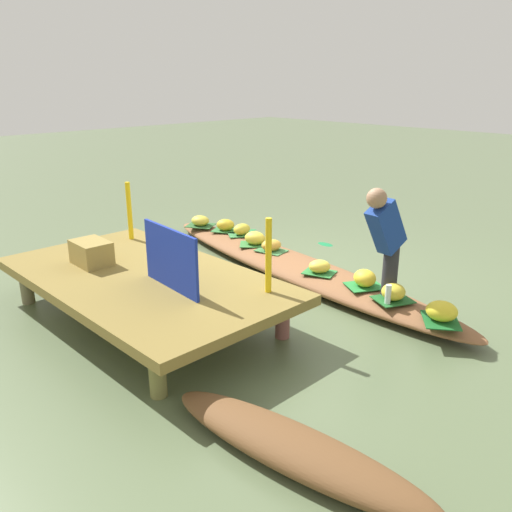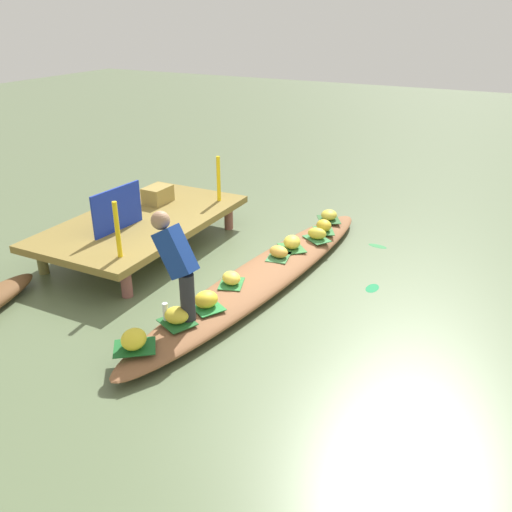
# 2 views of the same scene
# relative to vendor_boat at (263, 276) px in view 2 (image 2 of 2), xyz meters

# --- Properties ---
(canal_water) EXTENTS (40.00, 40.00, 0.00)m
(canal_water) POSITION_rel_vendor_boat_xyz_m (0.00, 0.00, -0.11)
(canal_water) COLOR #586846
(canal_water) RESTS_ON ground
(dock_platform) EXTENTS (3.20, 1.80, 0.49)m
(dock_platform) POSITION_rel_vendor_boat_xyz_m (0.20, 2.08, 0.32)
(dock_platform) COLOR olive
(dock_platform) RESTS_ON ground
(vendor_boat) EXTENTS (5.35, 1.35, 0.22)m
(vendor_boat) POSITION_rel_vendor_boat_xyz_m (0.00, 0.00, 0.00)
(vendor_boat) COLOR brown
(vendor_boat) RESTS_ON ground
(leaf_mat_0) EXTENTS (0.44, 0.47, 0.01)m
(leaf_mat_0) POSITION_rel_vendor_boat_xyz_m (1.25, -0.26, 0.11)
(leaf_mat_0) COLOR #377E43
(leaf_mat_0) RESTS_ON vendor_boat
(banana_bunch_0) EXTENTS (0.21, 0.28, 0.17)m
(banana_bunch_0) POSITION_rel_vendor_boat_xyz_m (1.25, -0.26, 0.19)
(banana_bunch_0) COLOR gold
(banana_bunch_0) RESTS_ON vendor_boat
(leaf_mat_1) EXTENTS (0.43, 0.38, 0.01)m
(leaf_mat_1) POSITION_rel_vendor_boat_xyz_m (-0.56, 0.16, 0.11)
(leaf_mat_1) COLOR #2D7B38
(leaf_mat_1) RESTS_ON vendor_boat
(banana_bunch_1) EXTENTS (0.33, 0.33, 0.15)m
(banana_bunch_1) POSITION_rel_vendor_boat_xyz_m (-0.56, 0.16, 0.19)
(banana_bunch_1) COLOR yellow
(banana_bunch_1) RESTS_ON vendor_boat
(leaf_mat_2) EXTENTS (0.51, 0.50, 0.01)m
(leaf_mat_2) POSITION_rel_vendor_boat_xyz_m (0.77, -0.07, 0.11)
(leaf_mat_2) COLOR #377B39
(leaf_mat_2) RESTS_ON vendor_boat
(banana_bunch_2) EXTENTS (0.36, 0.32, 0.18)m
(banana_bunch_2) POSITION_rel_vendor_boat_xyz_m (0.77, -0.07, 0.20)
(banana_bunch_2) COLOR yellow
(banana_bunch_2) RESTS_ON vendor_boat
(leaf_mat_3) EXTENTS (0.52, 0.49, 0.01)m
(leaf_mat_3) POSITION_rel_vendor_boat_xyz_m (2.07, -0.14, 0.11)
(leaf_mat_3) COLOR #2D5F2E
(leaf_mat_3) RESTS_ON vendor_boat
(banana_bunch_3) EXTENTS (0.33, 0.30, 0.16)m
(banana_bunch_3) POSITION_rel_vendor_boat_xyz_m (2.07, -0.14, 0.19)
(banana_bunch_3) COLOR gold
(banana_bunch_3) RESTS_ON vendor_boat
(leaf_mat_4) EXTENTS (0.44, 0.47, 0.01)m
(leaf_mat_4) POSITION_rel_vendor_boat_xyz_m (-1.60, 0.24, 0.11)
(leaf_mat_4) COLOR #206028
(leaf_mat_4) RESTS_ON vendor_boat
(banana_bunch_4) EXTENTS (0.29, 0.30, 0.17)m
(banana_bunch_4) POSITION_rel_vendor_boat_xyz_m (-1.60, 0.24, 0.20)
(banana_bunch_4) COLOR gold
(banana_bunch_4) RESTS_ON vendor_boat
(leaf_mat_5) EXTENTS (0.46, 0.49, 0.01)m
(leaf_mat_5) POSITION_rel_vendor_boat_xyz_m (-1.17, 0.13, 0.11)
(leaf_mat_5) COLOR #278339
(leaf_mat_5) RESTS_ON vendor_boat
(banana_bunch_5) EXTENTS (0.36, 0.35, 0.19)m
(banana_bunch_5) POSITION_rel_vendor_boat_xyz_m (-1.17, 0.13, 0.21)
(banana_bunch_5) COLOR yellow
(banana_bunch_5) RESTS_ON vendor_boat
(leaf_mat_6) EXTENTS (0.50, 0.52, 0.01)m
(leaf_mat_6) POSITION_rel_vendor_boat_xyz_m (-2.19, 0.35, 0.11)
(leaf_mat_6) COLOR #195E26
(leaf_mat_6) RESTS_ON vendor_boat
(banana_bunch_6) EXTENTS (0.36, 0.34, 0.19)m
(banana_bunch_6) POSITION_rel_vendor_boat_xyz_m (-2.19, 0.35, 0.21)
(banana_bunch_6) COLOR yellow
(banana_bunch_6) RESTS_ON vendor_boat
(leaf_mat_7) EXTENTS (0.43, 0.34, 0.01)m
(leaf_mat_7) POSITION_rel_vendor_boat_xyz_m (0.42, -0.03, 0.11)
(leaf_mat_7) COLOR #3E7E44
(leaf_mat_7) RESTS_ON vendor_boat
(banana_bunch_7) EXTENTS (0.29, 0.33, 0.15)m
(banana_bunch_7) POSITION_rel_vendor_boat_xyz_m (0.42, -0.03, 0.19)
(banana_bunch_7) COLOR gold
(banana_bunch_7) RESTS_ON vendor_boat
(leaf_mat_8) EXTENTS (0.47, 0.43, 0.01)m
(leaf_mat_8) POSITION_rel_vendor_boat_xyz_m (1.58, -0.24, 0.11)
(leaf_mat_8) COLOR #33753A
(leaf_mat_8) RESTS_ON vendor_boat
(banana_bunch_8) EXTENTS (0.35, 0.34, 0.17)m
(banana_bunch_8) POSITION_rel_vendor_boat_xyz_m (1.58, -0.24, 0.20)
(banana_bunch_8) COLOR gold
(banana_bunch_8) RESTS_ON vendor_boat
(vendor_person) EXTENTS (0.24, 0.53, 1.19)m
(vendor_person) POSITION_rel_vendor_boat_xyz_m (-1.48, 0.28, 0.79)
(vendor_person) COLOR #28282D
(vendor_person) RESTS_ON vendor_boat
(water_bottle) EXTENTS (0.06, 0.06, 0.21)m
(water_bottle) POSITION_rel_vendor_boat_xyz_m (-1.62, 0.37, 0.21)
(water_bottle) COLOR silver
(water_bottle) RESTS_ON vendor_boat
(market_banner) EXTENTS (0.89, 0.10, 0.60)m
(market_banner) POSITION_rel_vendor_boat_xyz_m (-0.30, 2.08, 0.68)
(market_banner) COLOR #172DA0
(market_banner) RESTS_ON dock_platform
(railing_post_west) EXTENTS (0.06, 0.06, 0.72)m
(railing_post_west) POSITION_rel_vendor_boat_xyz_m (-1.00, 1.48, 0.74)
(railing_post_west) COLOR yellow
(railing_post_west) RESTS_ON dock_platform
(railing_post_east) EXTENTS (0.06, 0.06, 0.72)m
(railing_post_east) POSITION_rel_vendor_boat_xyz_m (1.40, 1.48, 0.74)
(railing_post_east) COLOR yellow
(railing_post_east) RESTS_ON dock_platform
(produce_crate) EXTENTS (0.45, 0.33, 0.26)m
(produce_crate) POSITION_rel_vendor_boat_xyz_m (0.88, 2.29, 0.51)
(produce_crate) COLOR olive
(produce_crate) RESTS_ON dock_platform
(drifting_plant_0) EXTENTS (0.28, 0.17, 0.01)m
(drifting_plant_0) POSITION_rel_vendor_boat_xyz_m (0.52, -1.32, -0.10)
(drifting_plant_0) COLOR #197B42
(drifting_plant_0) RESTS_ON ground
(drifting_plant_1) EXTENTS (0.17, 0.31, 0.01)m
(drifting_plant_1) POSITION_rel_vendor_boat_xyz_m (1.88, -1.01, -0.10)
(drifting_plant_1) COLOR #307D41
(drifting_plant_1) RESTS_ON ground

